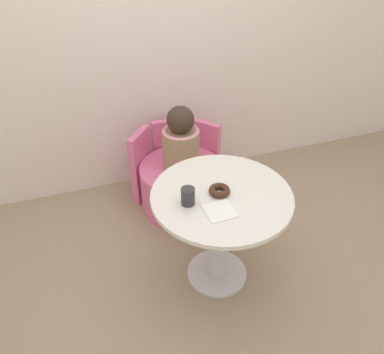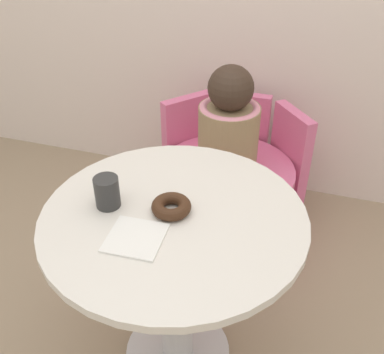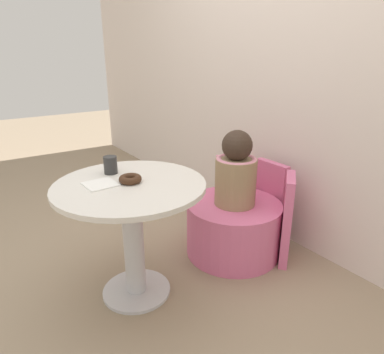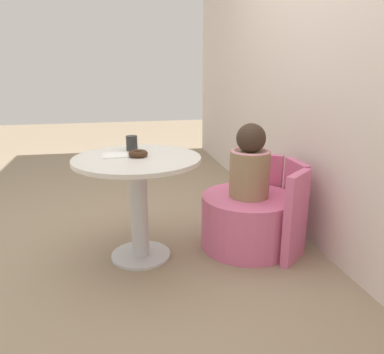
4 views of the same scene
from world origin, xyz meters
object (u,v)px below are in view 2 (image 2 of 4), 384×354
at_px(child_figure, 229,126).
at_px(cup, 107,192).
at_px(round_table, 175,257).
at_px(tub_chair, 225,200).
at_px(donut, 171,206).

xyz_separation_m(child_figure, cup, (-0.18, -0.71, 0.13)).
bearing_deg(round_table, cup, -175.02).
bearing_deg(round_table, child_figure, 90.48).
bearing_deg(tub_chair, round_table, -89.52).
relative_size(round_table, child_figure, 1.60).
xyz_separation_m(donut, cup, (-0.18, -0.03, 0.03)).
bearing_deg(child_figure, round_table, -89.52).
distance_m(round_table, cup, 0.28).
xyz_separation_m(child_figure, donut, (-0.00, -0.69, 0.10)).
bearing_deg(cup, donut, 8.12).
relative_size(tub_chair, cup, 6.52).
relative_size(donut, cup, 1.22).
relative_size(child_figure, cup, 5.08).
height_order(donut, cup, cup).
distance_m(tub_chair, child_figure, 0.38).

